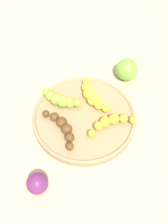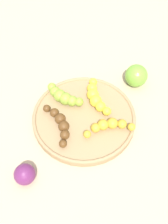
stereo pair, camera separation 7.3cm
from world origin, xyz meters
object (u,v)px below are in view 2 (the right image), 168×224
(banana_overripe, at_px, (60,123))
(banana_yellow, at_px, (96,97))
(banana_spotted, at_px, (108,126))
(fruit_bowl, at_px, (84,117))
(apple_green, at_px, (136,76))
(banana_green, at_px, (63,96))
(plum_purple, at_px, (25,174))

(banana_overripe, bearing_deg, banana_yellow, 17.28)
(banana_overripe, distance_m, banana_spotted, 0.13)
(banana_overripe, distance_m, banana_yellow, 0.13)
(banana_yellow, bearing_deg, fruit_bowl, 39.03)
(apple_green, bearing_deg, banana_overripe, 95.45)
(banana_overripe, xyz_separation_m, banana_spotted, (-0.07, -0.10, 0.00))
(fruit_bowl, relative_size, apple_green, 4.19)
(apple_green, bearing_deg, fruit_bowl, 98.81)
(fruit_bowl, bearing_deg, banana_yellow, -64.66)
(banana_overripe, distance_m, banana_green, 0.09)
(banana_overripe, height_order, plum_purple, plum_purple)
(banana_spotted, bearing_deg, plum_purple, 111.85)
(banana_overripe, relative_size, banana_yellow, 1.06)
(plum_purple, bearing_deg, banana_overripe, -61.19)
(banana_yellow, distance_m, banana_green, 0.09)
(banana_green, bearing_deg, plum_purple, 14.35)
(banana_yellow, height_order, apple_green, apple_green)
(fruit_bowl, xyz_separation_m, banana_overripe, (0.01, 0.07, 0.02))
(banana_green, height_order, apple_green, apple_green)
(banana_overripe, distance_m, apple_green, 0.28)
(fruit_bowl, relative_size, banana_yellow, 2.16)
(banana_overripe, bearing_deg, banana_green, 62.22)
(banana_green, relative_size, apple_green, 1.65)
(banana_spotted, relative_size, plum_purple, 2.52)
(banana_spotted, distance_m, banana_yellow, 0.10)
(banana_green, xyz_separation_m, plum_purple, (-0.15, 0.19, -0.01))
(banana_overripe, distance_m, plum_purple, 0.16)
(fruit_bowl, height_order, apple_green, apple_green)
(fruit_bowl, height_order, banana_overripe, banana_overripe)
(banana_overripe, height_order, apple_green, apple_green)
(banana_overripe, xyz_separation_m, banana_green, (0.07, -0.05, 0.00))
(banana_green, bearing_deg, banana_yellow, 122.70)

